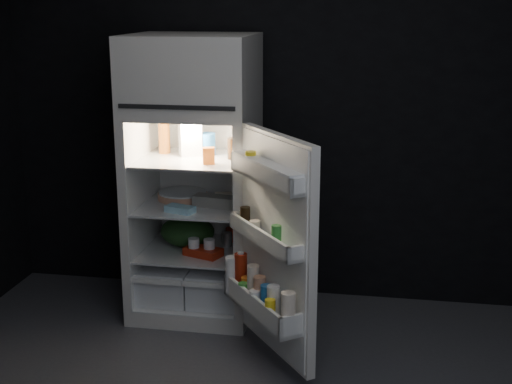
% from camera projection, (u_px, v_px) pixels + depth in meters
% --- Properties ---
extents(wall_back, '(4.00, 0.00, 2.70)m').
position_uv_depth(wall_back, '(300.00, 99.00, 4.65)').
color(wall_back, black).
rests_on(wall_back, ground).
extents(wall_front, '(4.00, 0.00, 2.70)m').
position_uv_depth(wall_front, '(105.00, 325.00, 1.42)').
color(wall_front, black).
rests_on(wall_front, ground).
extents(refrigerator, '(0.76, 0.71, 1.78)m').
position_uv_depth(refrigerator, '(195.00, 167.00, 4.50)').
color(refrigerator, white).
rests_on(refrigerator, ground).
extents(fridge_door, '(0.58, 0.69, 1.22)m').
position_uv_depth(fridge_door, '(271.00, 250.00, 3.83)').
color(fridge_door, white).
rests_on(fridge_door, ground).
extents(milk_jug, '(0.17, 0.17, 0.24)m').
position_uv_depth(milk_jug, '(190.00, 136.00, 4.49)').
color(milk_jug, white).
rests_on(milk_jug, refrigerator).
extents(mayo_jar, '(0.13, 0.13, 0.14)m').
position_uv_depth(mayo_jar, '(207.00, 144.00, 4.50)').
color(mayo_jar, '#2064AF').
rests_on(mayo_jar, refrigerator).
extents(jam_jar, '(0.09, 0.09, 0.13)m').
position_uv_depth(jam_jar, '(235.00, 148.00, 4.40)').
color(jam_jar, black).
rests_on(jam_jar, refrigerator).
extents(amber_bottle, '(0.08, 0.08, 0.22)m').
position_uv_depth(amber_bottle, '(164.00, 136.00, 4.55)').
color(amber_bottle, '#B6601D').
rests_on(amber_bottle, refrigerator).
extents(small_carton, '(0.08, 0.07, 0.10)m').
position_uv_depth(small_carton, '(209.00, 156.00, 4.26)').
color(small_carton, orange).
rests_on(small_carton, refrigerator).
extents(egg_carton, '(0.28, 0.14, 0.07)m').
position_uv_depth(egg_carton, '(215.00, 201.00, 4.45)').
color(egg_carton, gray).
rests_on(egg_carton, refrigerator).
extents(pie, '(0.37, 0.37, 0.04)m').
position_uv_depth(pie, '(183.00, 196.00, 4.63)').
color(pie, tan).
rests_on(pie, refrigerator).
extents(flat_package, '(0.20, 0.14, 0.04)m').
position_uv_depth(flat_package, '(180.00, 209.00, 4.33)').
color(flat_package, '#8BC0D7').
rests_on(flat_package, refrigerator).
extents(wrapped_pkg, '(0.13, 0.12, 0.05)m').
position_uv_depth(wrapped_pkg, '(224.00, 197.00, 4.58)').
color(wrapped_pkg, '#F2DFC6').
rests_on(wrapped_pkg, refrigerator).
extents(produce_bag, '(0.42, 0.38, 0.20)m').
position_uv_depth(produce_bag, '(188.00, 231.00, 4.63)').
color(produce_bag, '#193815').
rests_on(produce_bag, refrigerator).
extents(yogurt_tray, '(0.26, 0.20, 0.05)m').
position_uv_depth(yogurt_tray, '(203.00, 252.00, 4.46)').
color(yogurt_tray, '#A2230D').
rests_on(yogurt_tray, refrigerator).
extents(small_can_red, '(0.08, 0.08, 0.09)m').
position_uv_depth(small_can_red, '(231.00, 235.00, 4.73)').
color(small_can_red, '#A2230D').
rests_on(small_can_red, refrigerator).
extents(small_can_silver, '(0.07, 0.07, 0.09)m').
position_uv_depth(small_can_silver, '(227.00, 239.00, 4.64)').
color(small_can_silver, silver).
rests_on(small_can_silver, refrigerator).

